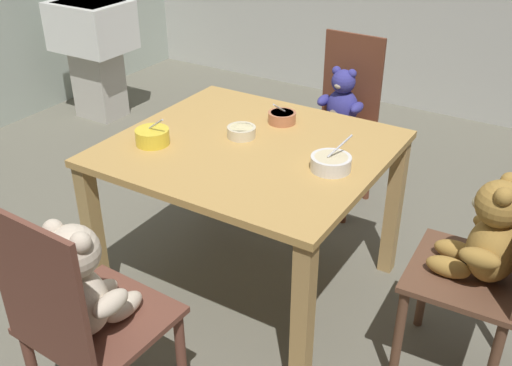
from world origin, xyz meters
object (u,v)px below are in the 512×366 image
porridge_bowl_yellow_near_left (152,136)px  porridge_bowl_cream_center (242,132)px  porridge_bowl_white_near_right (331,163)px  teddy_chair_near_right (487,251)px  porridge_bowl_terracotta_far_center (283,117)px  teddy_chair_far_center (340,112)px  sink_basin (94,43)px  dining_table (250,168)px  teddy_chair_near_front (82,300)px

porridge_bowl_yellow_near_left → porridge_bowl_cream_center: size_ratio=1.22×
porridge_bowl_white_near_right → teddy_chair_near_right: bearing=0.3°
porridge_bowl_terracotta_far_center → porridge_bowl_cream_center: 0.23m
porridge_bowl_white_near_right → teddy_chair_far_center: bearing=111.7°
sink_basin → teddy_chair_far_center: bearing=-5.9°
dining_table → teddy_chair_far_center: size_ratio=1.15×
dining_table → teddy_chair_far_center: (-0.00, 0.93, -0.07)m
teddy_chair_near_front → teddy_chair_near_right: bearing=-45.0°
porridge_bowl_terracotta_far_center → teddy_chair_near_right: bearing=-16.5°
porridge_bowl_cream_center → sink_basin: size_ratio=0.14×
porridge_bowl_terracotta_far_center → porridge_bowl_white_near_right: porridge_bowl_white_near_right is taller
teddy_chair_near_right → teddy_chair_near_front: teddy_chair_near_front is taller
teddy_chair_near_front → porridge_bowl_cream_center: 1.00m
dining_table → porridge_bowl_white_near_right: porridge_bowl_white_near_right is taller
porridge_bowl_cream_center → porridge_bowl_white_near_right: size_ratio=0.78×
porridge_bowl_yellow_near_left → sink_basin: (-1.71, 1.34, -0.20)m
porridge_bowl_white_near_right → porridge_bowl_terracotta_far_center: bearing=141.9°
teddy_chair_near_right → teddy_chair_far_center: teddy_chair_far_center is taller
porridge_bowl_terracotta_far_center → porridge_bowl_cream_center: size_ratio=1.09×
dining_table → teddy_chair_near_right: size_ratio=1.26×
teddy_chair_near_right → porridge_bowl_terracotta_far_center: size_ratio=6.48×
porridge_bowl_terracotta_far_center → porridge_bowl_yellow_near_left: 0.58m
porridge_bowl_cream_center → teddy_chair_near_right: bearing=-3.7°
porridge_bowl_cream_center → porridge_bowl_white_near_right: bearing=-9.1°
teddy_chair_near_front → porridge_bowl_cream_center: bearing=5.3°
porridge_bowl_white_near_right → teddy_chair_near_front: bearing=-113.2°
dining_table → teddy_chair_far_center: teddy_chair_far_center is taller
teddy_chair_near_front → porridge_bowl_white_near_right: (0.39, 0.91, 0.17)m
teddy_chair_near_front → sink_basin: size_ratio=1.09×
dining_table → porridge_bowl_yellow_near_left: size_ratio=7.31×
teddy_chair_near_front → porridge_bowl_yellow_near_left: (-0.33, 0.74, 0.18)m
dining_table → sink_basin: 2.35m
porridge_bowl_yellow_near_left → porridge_bowl_cream_center: 0.37m
teddy_chair_near_right → teddy_chair_far_center: 1.36m
teddy_chair_near_right → teddy_chair_near_front: size_ratio=0.91×
teddy_chair_near_front → porridge_bowl_yellow_near_left: size_ratio=6.33×
dining_table → teddy_chair_near_right: (0.98, -0.02, -0.04)m
dining_table → porridge_bowl_cream_center: size_ratio=8.94×
teddy_chair_near_right → teddy_chair_far_center: (-0.98, 0.95, -0.03)m
teddy_chair_near_front → porridge_bowl_terracotta_far_center: 1.22m
porridge_bowl_white_near_right → dining_table: bearing=176.7°
porridge_bowl_cream_center → porridge_bowl_terracotta_far_center: bearing=71.3°
teddy_chair_near_right → sink_basin: same height
porridge_bowl_white_near_right → sink_basin: sink_basin is taller
dining_table → porridge_bowl_cream_center: 0.16m
dining_table → teddy_chair_far_center: bearing=90.3°
porridge_bowl_terracotta_far_center → sink_basin: (-2.05, 0.87, -0.19)m
teddy_chair_near_front → sink_basin: teddy_chair_near_front is taller
dining_table → sink_basin: bearing=150.9°
porridge_bowl_terracotta_far_center → porridge_bowl_white_near_right: size_ratio=0.86×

